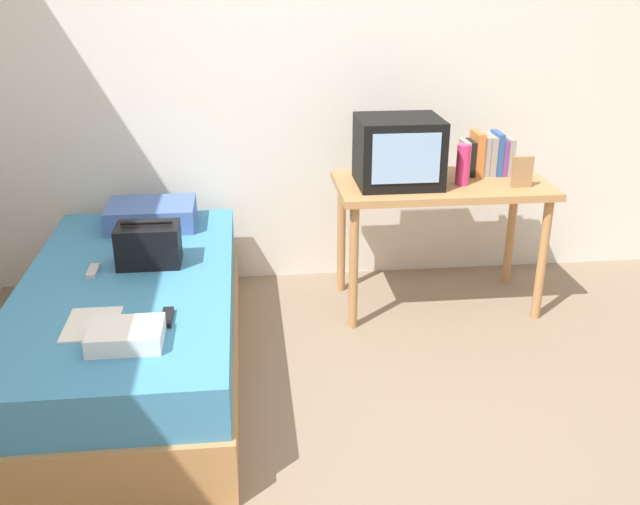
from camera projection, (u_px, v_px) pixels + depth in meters
The scene contains 14 objects.
ground_plane at pixel (368, 476), 2.77m from camera, with size 8.00×8.00×0.00m, color #84705B.
wall_back at pixel (316, 65), 4.11m from camera, with size 5.20×0.10×2.60m, color silver.
bed at pixel (131, 327), 3.38m from camera, with size 1.00×2.00×0.49m.
desk at pixel (441, 198), 3.92m from camera, with size 1.16×0.60×0.74m.
tv at pixel (398, 151), 3.78m from camera, with size 0.44×0.39×0.36m.
water_bottle at pixel (463, 165), 3.80m from camera, with size 0.07×0.07×0.22m, color #E53372.
book_row at pixel (487, 155), 3.99m from camera, with size 0.28×0.17×0.24m.
picture_frame at pixel (522, 172), 3.76m from camera, with size 0.11×0.02×0.17m, color #9E754C.
pillow at pixel (152, 215), 3.94m from camera, with size 0.48×0.35×0.13m, color #4766AD.
handbag at pixel (149, 245), 3.42m from camera, with size 0.30×0.20×0.22m.
magazine at pixel (92, 324), 2.88m from camera, with size 0.21×0.29×0.01m, color white.
remote_dark at pixel (167, 317), 2.92m from camera, with size 0.04×0.16×0.02m, color black.
remote_silver at pixel (93, 271), 3.35m from camera, with size 0.04×0.14×0.02m, color #B7B7BC.
folded_towel at pixel (126, 335), 2.72m from camera, with size 0.28×0.22×0.07m, color white.
Camera 1 is at (-0.43, -2.20, 1.86)m, focal length 39.87 mm.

